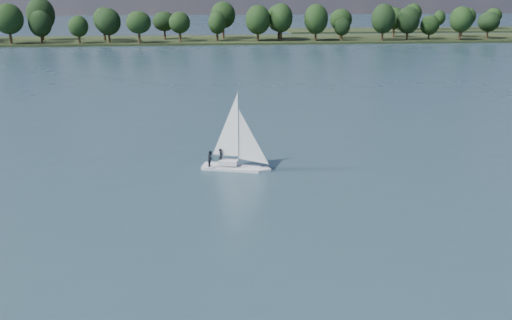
% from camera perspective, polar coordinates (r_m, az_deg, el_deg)
% --- Properties ---
extents(ground, '(700.00, 700.00, 0.00)m').
position_cam_1_polar(ground, '(125.62, -8.88, 7.30)').
color(ground, '#233342').
rests_on(ground, ground).
extents(far_shore, '(660.00, 40.00, 1.50)m').
position_cam_1_polar(far_shore, '(236.75, -7.47, 11.73)').
color(far_shore, black).
rests_on(far_shore, ground).
extents(far_shore_back, '(220.00, 30.00, 1.40)m').
position_cam_1_polar(far_shore_back, '(322.90, 23.19, 11.86)').
color(far_shore_back, black).
rests_on(far_shore_back, ground).
extents(sailboat, '(7.63, 4.04, 9.68)m').
position_cam_1_polar(sailboat, '(65.76, -2.42, 1.30)').
color(sailboat, silver).
rests_on(sailboat, ground).
extents(treeline, '(562.49, 73.30, 18.29)m').
position_cam_1_polar(treeline, '(232.17, -9.69, 13.55)').
color(treeline, black).
rests_on(treeline, ground).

